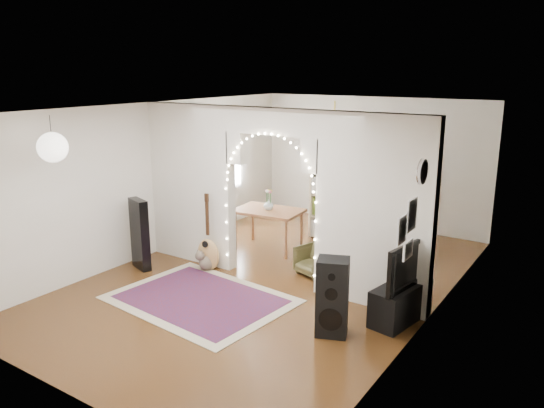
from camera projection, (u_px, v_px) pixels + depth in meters
The scene contains 25 objects.
floor at pixel (273, 279), 8.46m from camera, with size 7.50×7.50×0.00m, color black.
ceiling at pixel (273, 108), 7.79m from camera, with size 5.00×7.50×0.02m, color white.
wall_back at pixel (371, 162), 11.15m from camera, with size 5.00×0.02×2.70m, color silver.
wall_front at pixel (59, 273), 5.10m from camera, with size 5.00×0.02×2.70m, color silver.
wall_left at pixel (156, 179), 9.46m from camera, with size 0.02×7.50×2.70m, color silver.
wall_right at pixel (435, 222), 6.79m from camera, with size 0.02×7.50×2.70m, color silver.
divider_wall at pixel (273, 192), 8.11m from camera, with size 5.00×0.20×2.70m.
fairy_lights at pixel (268, 185), 7.97m from camera, with size 1.64×0.04×1.60m, color #FFEABF, non-canonical shape.
window at pixel (221, 157), 10.86m from camera, with size 0.04×1.20×1.40m, color white.
wall_clock at pixel (423, 172), 6.13m from camera, with size 0.31×0.31×0.03m, color white.
picture_frames at pixel (408, 230), 5.95m from camera, with size 0.02×0.50×0.70m, color white, non-canonical shape.
paper_lantern at pixel (53, 147), 6.98m from camera, with size 0.40×0.40×0.40m, color white.
ceiling_fan at pixel (334, 118), 9.48m from camera, with size 1.10×1.10×0.30m, color gold, non-canonical shape.
area_rug at pixel (200, 299), 7.70m from camera, with size 2.48×1.86×0.02m, color maroon.
guitar_case at pixel (140, 234), 8.77m from camera, with size 0.45×0.15×1.19m, color black.
acoustic_guitar at pixel (208, 242), 8.74m from camera, with size 0.45×0.19×1.10m.
tabby_cat at pixel (207, 261), 8.81m from camera, with size 0.35×0.58×0.38m.
floor_speaker at pixel (332, 297), 6.59m from camera, with size 0.49×0.45×1.00m.
media_console at pixel (401, 303), 7.02m from camera, with size 0.40×1.00×0.50m, color black.
tv at pixel (403, 263), 6.88m from camera, with size 1.07×0.14×0.62m, color black.
bookcase at pixel (355, 198), 9.99m from camera, with size 1.72×0.44×1.76m, color beige.
dining_table at pixel (269, 214), 9.69m from camera, with size 1.27×0.91×0.76m.
flower_vase at pixel (269, 205), 9.65m from camera, with size 0.18×0.18×0.19m, color white.
dining_chair_left at pixel (314, 260), 8.60m from camera, with size 0.50×0.52×0.47m, color #4C4626.
dining_chair_right at pixel (339, 255), 8.72m from camera, with size 0.59×0.61×0.55m, color #4C4626.
Camera 1 is at (4.35, -6.59, 3.26)m, focal length 35.00 mm.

